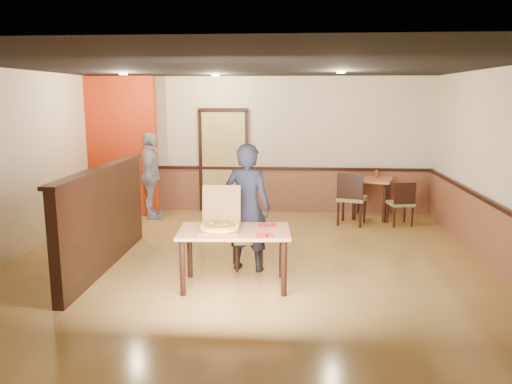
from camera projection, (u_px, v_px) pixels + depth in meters
floor at (247, 266)px, 7.19m from camera, size 7.00×7.00×0.00m
ceiling at (246, 66)px, 6.66m from camera, size 7.00×7.00×0.00m
wall_back at (262, 145)px, 10.35m from camera, size 7.00×0.00×7.00m
wall_left at (5, 167)px, 7.18m from camera, size 0.00×7.00×7.00m
wall_right at (507, 172)px, 6.67m from camera, size 0.00×7.00×7.00m
wainscot_back at (262, 190)px, 10.50m from camera, size 7.00×0.04×0.90m
chair_rail_back at (262, 168)px, 10.39m from camera, size 7.00×0.06×0.06m
wainscot_right at (498, 241)px, 6.85m from camera, size 0.04×7.00×0.90m
chair_rail_right at (499, 207)px, 6.77m from camera, size 0.06×7.00×0.06m
back_door at (224, 162)px, 10.44m from camera, size 0.90×0.06×2.10m
booth_partition at (104, 217)px, 7.00m from camera, size 0.20×3.10×1.44m
red_accent_panel at (117, 146)px, 10.07m from camera, size 1.60×0.20×2.78m
spot_a at (123, 74)px, 8.59m from camera, size 0.14×0.14×0.02m
spot_b at (216, 75)px, 9.17m from camera, size 0.14×0.14×0.02m
spot_c at (341, 72)px, 8.03m from camera, size 0.14×0.14×0.02m
main_table at (234, 238)px, 6.30m from camera, size 1.44×0.88×0.75m
diner_chair at (247, 235)px, 7.09m from camera, size 0.50×0.50×0.85m
side_chair_left at (351, 196)px, 9.34m from camera, size 0.63×0.63×1.02m
side_chair_right at (402, 202)px, 9.30m from camera, size 0.49×0.49×0.85m
side_table at (372, 188)px, 9.90m from camera, size 0.93×0.93×0.80m
diner at (247, 208)px, 6.87m from camera, size 0.73×0.56×1.78m
passerby at (151, 176)px, 9.84m from camera, size 0.60×1.07×1.72m
pizza_box at (220, 225)px, 6.27m from camera, size 0.52×0.61×0.52m
pizza at (220, 227)px, 6.22m from camera, size 0.57×0.57×0.03m
napkin_near at (265, 236)px, 6.00m from camera, size 0.25×0.25×0.01m
napkin_far at (267, 225)px, 6.49m from camera, size 0.25×0.25×0.01m
condiment at (377, 174)px, 9.93m from camera, size 0.06×0.06×0.15m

